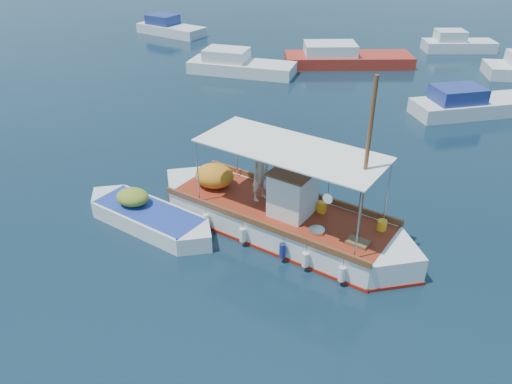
% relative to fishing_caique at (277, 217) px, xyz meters
% --- Properties ---
extents(ground, '(160.00, 160.00, 0.00)m').
position_rel_fishing_caique_xyz_m(ground, '(0.40, -0.66, -0.57)').
color(ground, black).
rests_on(ground, ground).
extents(fishing_caique, '(10.07, 4.86, 6.39)m').
position_rel_fishing_caique_xyz_m(fishing_caique, '(0.00, 0.00, 0.00)').
color(fishing_caique, white).
rests_on(fishing_caique, ground).
extents(dinghy, '(5.61, 2.81, 1.43)m').
position_rel_fishing_caique_xyz_m(dinghy, '(-4.55, -1.08, -0.27)').
color(dinghy, white).
rests_on(dinghy, ground).
extents(bg_boat_nw, '(7.26, 2.55, 1.80)m').
position_rel_fishing_caique_xyz_m(bg_boat_nw, '(-7.63, 17.53, -0.08)').
color(bg_boat_nw, silver).
rests_on(bg_boat_nw, ground).
extents(bg_boat_n, '(9.40, 5.54, 1.80)m').
position_rel_fishing_caique_xyz_m(bg_boat_n, '(-1.02, 21.59, -0.08)').
color(bg_boat_n, '#AB2A1C').
rests_on(bg_boat_n, ground).
extents(bg_boat_ne, '(6.74, 5.18, 1.80)m').
position_rel_fishing_caique_xyz_m(bg_boat_ne, '(6.98, 14.15, -0.08)').
color(bg_boat_ne, silver).
rests_on(bg_boat_ne, ground).
extents(bg_boat_far_w, '(6.70, 3.99, 1.80)m').
position_rel_fishing_caique_xyz_m(bg_boat_far_w, '(-17.38, 26.74, -0.08)').
color(bg_boat_far_w, silver).
rests_on(bg_boat_far_w, ground).
extents(bg_boat_far_n, '(5.78, 3.58, 1.80)m').
position_rel_fishing_caique_xyz_m(bg_boat_far_n, '(6.78, 28.36, -0.08)').
color(bg_boat_far_n, silver).
rests_on(bg_boat_far_n, ground).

